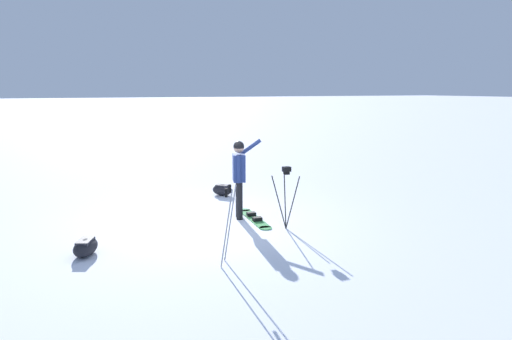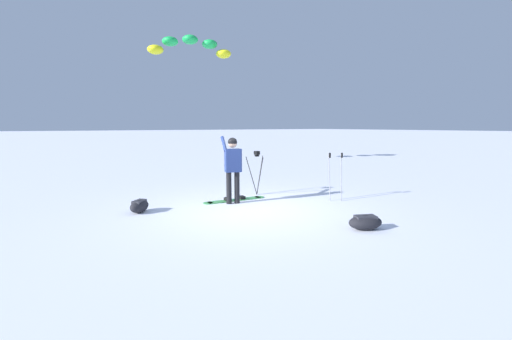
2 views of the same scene
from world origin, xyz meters
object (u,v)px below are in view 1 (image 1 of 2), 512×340
object	(u,v)px
snowboarder	(239,171)
snowboard	(254,218)
gear_bag_large	(86,247)
ski_poles	(228,214)
camera_tripod	(286,184)
gear_bag_small	(222,190)

from	to	relation	value
snowboarder	snowboard	distance (m)	1.11
gear_bag_large	ski_poles	distance (m)	2.68
snowboarder	snowboard	bearing A→B (deg)	-127.13
snowboard	snowboarder	bearing A→B (deg)	52.87
camera_tripod	ski_poles	world-z (taller)	ski_poles
ski_poles	gear_bag_large	bearing A→B (deg)	56.41
snowboard	gear_bag_large	distance (m)	3.77
snowboarder	gear_bag_small	world-z (taller)	snowboarder
camera_tripod	gear_bag_small	bearing A→B (deg)	2.41
camera_tripod	ski_poles	bearing A→B (deg)	127.93
gear_bag_large	camera_tripod	bearing A→B (deg)	-90.30
camera_tripod	ski_poles	size ratio (longest dim) A/B	1.00
snowboard	gear_bag_small	size ratio (longest dim) A/B	2.80
snowboarder	ski_poles	bearing A→B (deg)	154.30
ski_poles	snowboarder	bearing A→B (deg)	-25.70
snowboarder	gear_bag_large	world-z (taller)	snowboarder
gear_bag_large	ski_poles	size ratio (longest dim) A/B	0.59
snowboard	gear_bag_large	bearing A→B (deg)	104.19
camera_tripod	gear_bag_small	distance (m)	3.56
gear_bag_large	snowboarder	bearing A→B (deg)	-71.54
gear_bag_large	gear_bag_small	world-z (taller)	gear_bag_small
snowboarder	gear_bag_large	xyz separation A→B (m)	(-1.13, 3.38, -0.93)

